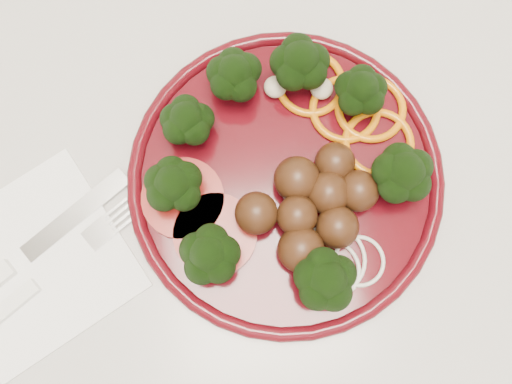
{
  "coord_description": "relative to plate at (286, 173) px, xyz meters",
  "views": [
    {
      "loc": [
        0.18,
        1.57,
        1.44
      ],
      "look_at": [
        0.2,
        1.68,
        0.92
      ],
      "focal_mm": 40.0,
      "sensor_mm": 36.0,
      "label": 1
    }
  ],
  "objects": [
    {
      "name": "counter",
      "position": [
        -0.23,
        0.01,
        -0.47
      ],
      "size": [
        2.4,
        0.6,
        0.9
      ],
      "color": "beige",
      "rests_on": "ground"
    },
    {
      "name": "plate",
      "position": [
        0.0,
        0.0,
        0.0
      ],
      "size": [
        0.3,
        0.3,
        0.07
      ],
      "rotation": [
        0.0,
        0.0,
        0.33
      ],
      "color": "#42060D",
      "rests_on": "counter"
    },
    {
      "name": "napkin",
      "position": [
        -0.24,
        -0.04,
        -0.02
      ],
      "size": [
        0.21,
        0.21,
        0.0
      ],
      "primitive_type": "cube",
      "rotation": [
        0.0,
        0.0,
        0.44
      ],
      "color": "white",
      "rests_on": "counter"
    },
    {
      "name": "knife",
      "position": [
        -0.27,
        -0.05,
        -0.01
      ],
      "size": [
        0.2,
        0.13,
        0.01
      ],
      "rotation": [
        0.0,
        0.0,
        0.56
      ],
      "color": "silver",
      "rests_on": "napkin"
    },
    {
      "name": "fork",
      "position": [
        -0.26,
        -0.07,
        -0.01
      ],
      "size": [
        0.17,
        0.12,
        0.01
      ],
      "rotation": [
        0.0,
        0.0,
        0.56
      ],
      "color": "white",
      "rests_on": "napkin"
    }
  ]
}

